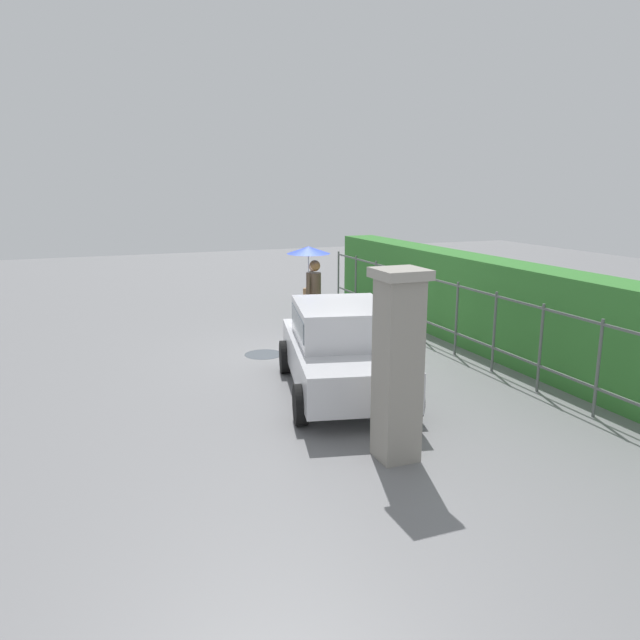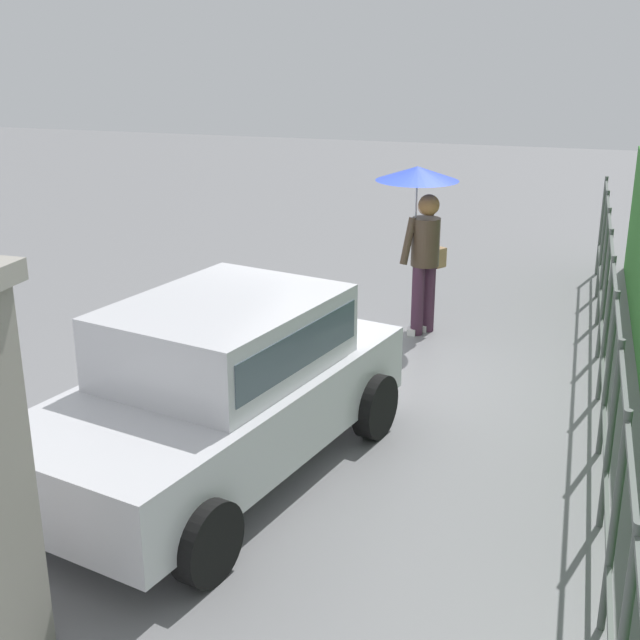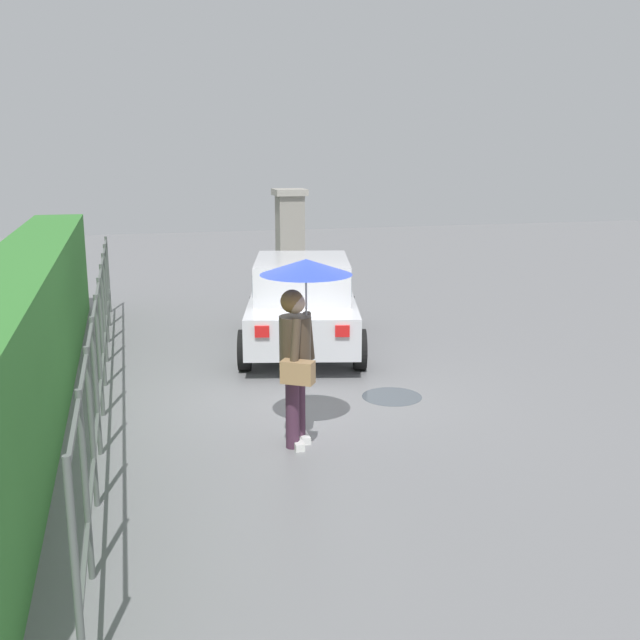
# 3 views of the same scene
# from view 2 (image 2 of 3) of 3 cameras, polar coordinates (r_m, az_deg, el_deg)

# --- Properties ---
(ground_plane) EXTENTS (40.00, 40.00, 0.00)m
(ground_plane) POSITION_cam_2_polar(r_m,az_deg,el_deg) (9.21, 2.84, -3.72)
(ground_plane) COLOR slate
(car) EXTENTS (3.98, 2.52, 1.48)m
(car) POSITION_cam_2_polar(r_m,az_deg,el_deg) (7.04, -6.71, -4.13)
(car) COLOR silver
(car) RESTS_ON ground
(pedestrian) EXTENTS (0.98, 0.98, 2.05)m
(pedestrian) POSITION_cam_2_polar(r_m,az_deg,el_deg) (10.17, 6.84, 7.10)
(pedestrian) COLOR #47283D
(pedestrian) RESTS_ON ground
(fence_section) EXTENTS (10.97, 0.05, 1.50)m
(fence_section) POSITION_cam_2_polar(r_m,az_deg,el_deg) (8.21, 18.79, -1.45)
(fence_section) COLOR #59605B
(fence_section) RESTS_ON ground
(puddle_near) EXTENTS (0.79, 0.79, 0.00)m
(puddle_near) POSITION_cam_2_polar(r_m,az_deg,el_deg) (9.82, -3.52, -2.26)
(puddle_near) COLOR #4C545B
(puddle_near) RESTS_ON ground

